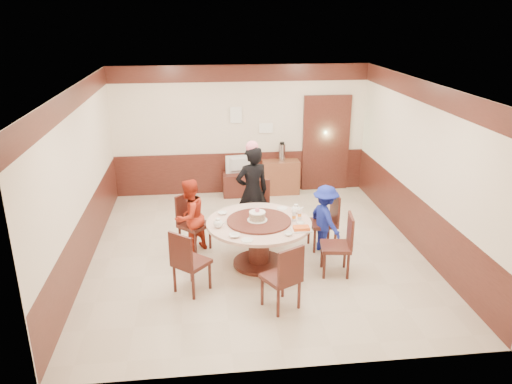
{
  "coord_description": "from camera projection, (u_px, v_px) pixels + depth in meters",
  "views": [
    {
      "loc": [
        -0.89,
        -7.6,
        3.87
      ],
      "look_at": [
        -0.02,
        -0.09,
        1.1
      ],
      "focal_mm": 35.0,
      "sensor_mm": 36.0,
      "label": 1
    }
  ],
  "objects": [
    {
      "name": "bowl_3",
      "position": [
        300.0,
        223.0,
        7.7
      ],
      "size": [
        0.13,
        0.13,
        0.04
      ],
      "primitive_type": "imported",
      "color": "white",
      "rests_on": "banquet_table"
    },
    {
      "name": "shrimp_platter",
      "position": [
        301.0,
        229.0,
        7.48
      ],
      "size": [
        0.3,
        0.2,
        0.06
      ],
      "color": "white",
      "rests_on": "banquet_table"
    },
    {
      "name": "bowl_0",
      "position": [
        222.0,
        213.0,
        8.08
      ],
      "size": [
        0.14,
        0.14,
        0.03
      ],
      "primitive_type": "imported",
      "color": "white",
      "rests_on": "banquet_table"
    },
    {
      "name": "thermos",
      "position": [
        282.0,
        152.0,
        10.89
      ],
      "size": [
        0.15,
        0.15,
        0.38
      ],
      "primitive_type": "cylinder",
      "color": "silver",
      "rests_on": "side_cabinet"
    },
    {
      "name": "room",
      "position": [
        257.0,
        191.0,
        8.16
      ],
      "size": [
        6.0,
        6.04,
        2.84
      ],
      "color": "beige",
      "rests_on": "ground"
    },
    {
      "name": "television",
      "position": [
        242.0,
        165.0,
        10.84
      ],
      "size": [
        0.7,
        0.19,
        0.4
      ],
      "primitive_type": "imported",
      "rotation": [
        0.0,
        0.0,
        3.28
      ],
      "color": "gray",
      "rests_on": "tv_stand"
    },
    {
      "name": "person_blue",
      "position": [
        325.0,
        219.0,
        8.31
      ],
      "size": [
        0.66,
        0.86,
        1.17
      ],
      "primitive_type": "imported",
      "rotation": [
        0.0,
        0.0,
        1.91
      ],
      "color": "#18259A",
      "rests_on": "ground"
    },
    {
      "name": "side_cabinet",
      "position": [
        281.0,
        177.0,
        11.08
      ],
      "size": [
        0.8,
        0.4,
        0.75
      ],
      "primitive_type": "cube",
      "color": "brown",
      "rests_on": "ground"
    },
    {
      "name": "chair_1",
      "position": [
        259.0,
        218.0,
        9.08
      ],
      "size": [
        0.45,
        0.46,
        0.97
      ],
      "rotation": [
        0.0,
        0.0,
        3.11
      ],
      "color": "#451C15",
      "rests_on": "ground"
    },
    {
      "name": "chair_0",
      "position": [
        323.0,
        231.0,
        8.54
      ],
      "size": [
        0.48,
        0.47,
        0.97
      ],
      "rotation": [
        0.0,
        0.0,
        1.63
      ],
      "color": "#451C15",
      "rests_on": "ground"
    },
    {
      "name": "notice_right",
      "position": [
        266.0,
        128.0,
        10.84
      ],
      "size": [
        0.3,
        0.0,
        0.22
      ],
      "primitive_type": "cube",
      "color": "white",
      "rests_on": "room"
    },
    {
      "name": "chair_4",
      "position": [
        282.0,
        288.0,
        6.8
      ],
      "size": [
        0.6,
        0.6,
        0.97
      ],
      "rotation": [
        0.0,
        0.0,
        6.79
      ],
      "color": "#451C15",
      "rests_on": "ground"
    },
    {
      "name": "tv_stand",
      "position": [
        242.0,
        184.0,
        11.0
      ],
      "size": [
        0.85,
        0.45,
        0.5
      ],
      "primitive_type": "cube",
      "color": "#451C15",
      "rests_on": "ground"
    },
    {
      "name": "person_standing",
      "position": [
        252.0,
        192.0,
        8.82
      ],
      "size": [
        0.7,
        0.55,
        1.68
      ],
      "primitive_type": "imported",
      "rotation": [
        0.0,
        0.0,
        3.42
      ],
      "color": "black",
      "rests_on": "ground"
    },
    {
      "name": "banquet_table",
      "position": [
        259.0,
        234.0,
        7.88
      ],
      "size": [
        1.65,
        1.65,
        0.78
      ],
      "color": "#451C15",
      "rests_on": "ground"
    },
    {
      "name": "birthday_cake",
      "position": [
        257.0,
        216.0,
        7.76
      ],
      "size": [
        0.32,
        0.32,
        0.21
      ],
      "color": "white",
      "rests_on": "banquet_table"
    },
    {
      "name": "bottle_1",
      "position": [
        300.0,
        214.0,
        7.88
      ],
      "size": [
        0.06,
        0.06,
        0.16
      ],
      "primitive_type": "cylinder",
      "color": "silver",
      "rests_on": "banquet_table"
    },
    {
      "name": "person_red",
      "position": [
        190.0,
        217.0,
        8.26
      ],
      "size": [
        0.78,
        0.79,
        1.29
      ],
      "primitive_type": "imported",
      "rotation": [
        0.0,
        0.0,
        3.99
      ],
      "color": "#B22C17",
      "rests_on": "ground"
    },
    {
      "name": "teapot_right",
      "position": [
        296.0,
        209.0,
        8.13
      ],
      "size": [
        0.17,
        0.15,
        0.13
      ],
      "primitive_type": "ellipsoid",
      "color": "white",
      "rests_on": "banquet_table"
    },
    {
      "name": "saucer_near",
      "position": [
        247.0,
        240.0,
        7.17
      ],
      "size": [
        0.18,
        0.18,
        0.01
      ],
      "primitive_type": "cylinder",
      "color": "white",
      "rests_on": "banquet_table"
    },
    {
      "name": "notice_left",
      "position": [
        236.0,
        115.0,
        10.66
      ],
      "size": [
        0.25,
        0.0,
        0.35
      ],
      "primitive_type": "cube",
      "color": "white",
      "rests_on": "room"
    },
    {
      "name": "chair_2",
      "position": [
        194.0,
        233.0,
        8.48
      ],
      "size": [
        0.62,
        0.62,
        0.97
      ],
      "rotation": [
        0.0,
        0.0,
        3.94
      ],
      "color": "#451C15",
      "rests_on": "ground"
    },
    {
      "name": "saucer_far",
      "position": [
        282.0,
        208.0,
        8.31
      ],
      "size": [
        0.18,
        0.18,
        0.01
      ],
      "primitive_type": "cylinder",
      "color": "white",
      "rests_on": "banquet_table"
    },
    {
      "name": "chair_3",
      "position": [
        191.0,
        272.0,
        7.2
      ],
      "size": [
        0.62,
        0.62,
        0.97
      ],
      "rotation": [
        0.0,
        0.0,
        5.56
      ],
      "color": "#451C15",
      "rests_on": "ground"
    },
    {
      "name": "bottle_0",
      "position": [
        294.0,
        216.0,
        7.8
      ],
      "size": [
        0.06,
        0.06,
        0.16
      ],
      "primitive_type": "cylinder",
      "color": "silver",
      "rests_on": "banquet_table"
    },
    {
      "name": "bowl_2",
      "position": [
        235.0,
        236.0,
        7.27
      ],
      "size": [
        0.16,
        0.16,
        0.04
      ],
      "primitive_type": "imported",
      "color": "white",
      "rests_on": "banquet_table"
    },
    {
      "name": "bowl_1",
      "position": [
        288.0,
        234.0,
        7.33
      ],
      "size": [
        0.12,
        0.12,
        0.04
      ],
      "primitive_type": "imported",
      "color": "white",
      "rests_on": "banquet_table"
    },
    {
      "name": "teapot_left",
      "position": [
        218.0,
        224.0,
        7.58
      ],
      "size": [
        0.17,
        0.15,
        0.13
      ],
      "primitive_type": "ellipsoid",
      "color": "white",
      "rests_on": "banquet_table"
    },
    {
      "name": "chair_5",
      "position": [
        337.0,
        255.0,
        7.7
      ],
      "size": [
        0.51,
        0.5,
        0.97
      ],
      "rotation": [
        0.0,
        0.0,
        7.71
      ],
      "color": "#451C15",
      "rests_on": "ground"
    }
  ]
}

